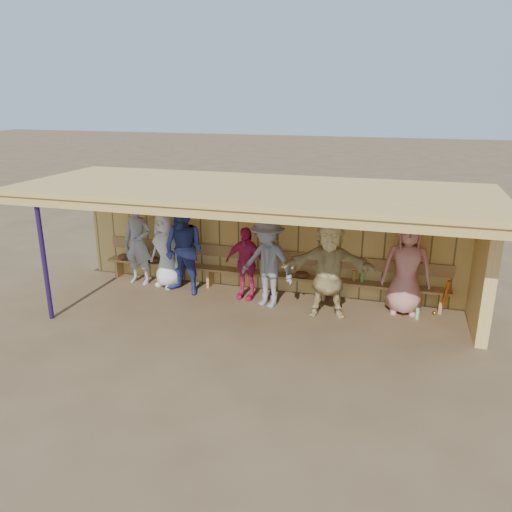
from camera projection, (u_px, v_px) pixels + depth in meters
The scene contains 11 objects.
ground at pixel (251, 311), 9.94m from camera, with size 90.00×90.00×0.00m, color brown.
player_a at pixel (138, 243), 11.17m from camera, with size 0.69×0.45×1.90m, color #94939B.
player_b at pixel (166, 250), 11.02m from camera, with size 0.82×0.54×1.69m, color white.
player_c at pixel (184, 250), 10.57m from camera, with size 0.95×0.74×1.96m, color #323E8A.
player_d at pixel (246, 263), 10.39m from camera, with size 0.91×0.38×1.54m, color #D02154.
player_e at pixel (268, 263), 9.94m from camera, with size 1.19×0.69×1.85m, color gray.
player_f at pixel (329, 268), 9.50m from camera, with size 1.79×0.57×1.93m, color #D5BE78.
player_h at pixel (407, 267), 9.60m from camera, with size 0.93×0.60×1.90m, color tan.
dugout_structure at pixel (279, 222), 9.94m from camera, with size 8.80×3.20×2.50m.
bench at pixel (266, 269), 10.80m from camera, with size 7.60×0.34×0.93m.
dugout_equipment at pixel (230, 269), 10.90m from camera, with size 7.28×0.62×0.80m.
Camera 1 is at (2.69, -8.72, 4.10)m, focal length 35.00 mm.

